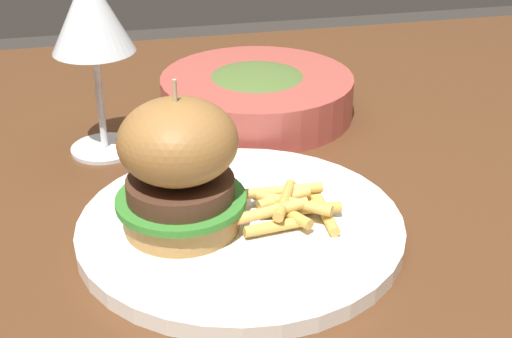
% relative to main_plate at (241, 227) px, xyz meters
% --- Properties ---
extents(dining_table, '(1.39, 0.89, 0.74)m').
position_rel_main_plate_xyz_m(dining_table, '(-0.03, 0.11, -0.09)').
color(dining_table, '#56331C').
rests_on(dining_table, ground).
extents(main_plate, '(0.27, 0.27, 0.01)m').
position_rel_main_plate_xyz_m(main_plate, '(0.00, 0.00, 0.00)').
color(main_plate, white).
rests_on(main_plate, dining_table).
extents(burger_sandwich, '(0.10, 0.10, 0.13)m').
position_rel_main_plate_xyz_m(burger_sandwich, '(-0.05, 0.00, 0.06)').
color(burger_sandwich, '#B78447').
rests_on(burger_sandwich, main_plate).
extents(fries_pile, '(0.09, 0.07, 0.02)m').
position_rel_main_plate_xyz_m(fries_pile, '(0.04, -0.01, 0.02)').
color(fries_pile, '#E0B251').
rests_on(fries_pile, main_plate).
extents(wine_glass, '(0.08, 0.08, 0.19)m').
position_rel_main_plate_xyz_m(wine_glass, '(-0.10, 0.19, 0.13)').
color(wine_glass, silver).
rests_on(wine_glass, dining_table).
extents(soup_bowl, '(0.22, 0.22, 0.05)m').
position_rel_main_plate_xyz_m(soup_bowl, '(0.07, 0.24, 0.02)').
color(soup_bowl, '#B24C42').
rests_on(soup_bowl, dining_table).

